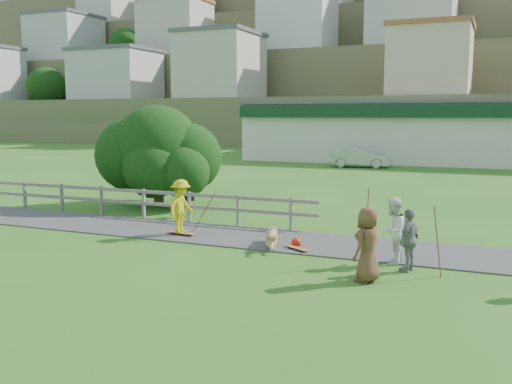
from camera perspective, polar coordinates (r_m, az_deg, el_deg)
ground at (r=17.54m, az=-6.34°, el=-5.22°), size 260.00×260.00×0.00m
path at (r=18.82m, az=-4.09°, el=-4.24°), size 34.00×3.00×0.04m
fence at (r=22.60m, az=-12.47°, el=-0.58°), size 15.05×0.10×1.10m
strip_mall at (r=50.02m, az=18.10°, el=5.82°), size 32.50×10.75×5.10m
hillside at (r=107.02m, az=18.96°, el=12.95°), size 220.00×67.00×47.50m
skater_rider at (r=18.61m, az=-7.51°, el=-1.74°), size 0.73×1.17×1.75m
skater_fallen at (r=16.89m, az=1.73°, el=-4.52°), size 1.86×1.02×0.66m
spectator_a at (r=15.43m, az=13.51°, el=-3.81°), size 0.74×0.92×1.77m
spectator_b at (r=14.84m, az=15.05°, el=-4.67°), size 0.64×1.01×1.60m
spectator_c at (r=13.68m, az=11.09°, el=-5.20°), size 0.81×1.00×1.78m
car_silver at (r=43.43m, az=10.36°, el=3.40°), size 4.57×2.09×1.45m
tree at (r=24.95m, az=-9.78°, el=2.32°), size 6.06×6.06×3.23m
bbq at (r=22.04m, az=-6.79°, el=-1.43°), size 0.48×0.43×0.85m
longboard_rider at (r=18.76m, az=-7.47°, el=-4.21°), size 1.01×0.34×0.11m
longboard_fallen at (r=16.60m, az=4.18°, el=-5.78°), size 0.79×0.57×0.09m
helmet at (r=17.05m, az=4.04°, el=-5.04°), size 0.30×0.30×0.30m
pole_rider at (r=18.66m, az=-5.30°, el=-1.76°), size 0.03×0.03×1.70m
pole_spec_left at (r=15.15m, az=11.03°, el=-3.45°), size 0.03×0.03×2.03m
pole_spec_right at (r=14.47m, az=17.70°, el=-4.75°), size 0.03×0.03×1.76m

